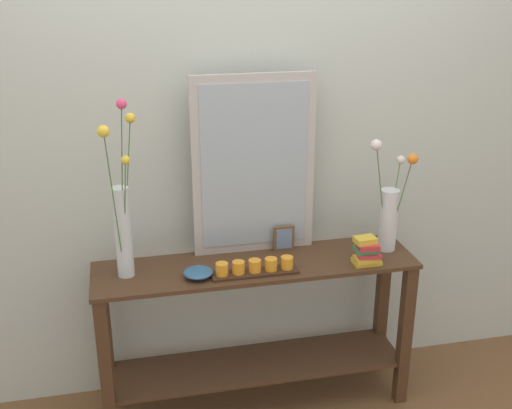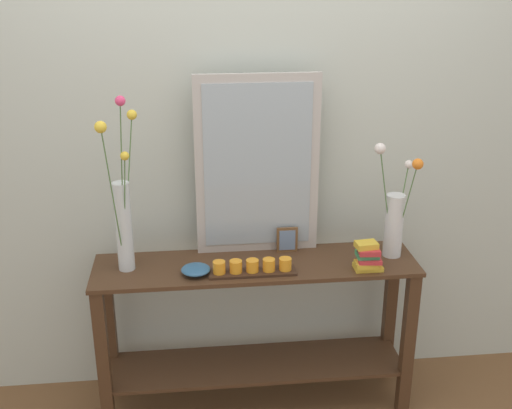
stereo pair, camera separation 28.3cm
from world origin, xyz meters
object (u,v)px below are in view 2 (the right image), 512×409
object	(u,v)px
vase_right	(395,218)
picture_frame_small	(287,240)
console_table	(256,319)
tall_vase_left	(123,214)
decorative_bowl	(196,270)
candle_tray	(252,268)
book_stack	(368,257)
mirror_leaning	(257,166)

from	to	relation	value
vase_right	picture_frame_small	world-z (taller)	vase_right
console_table	picture_frame_small	xyz separation A→B (m)	(0.16, 0.11, 0.36)
tall_vase_left	vase_right	distance (m)	1.24
decorative_bowl	picture_frame_small	bearing A→B (deg)	23.38
console_table	candle_tray	xyz separation A→B (m)	(-0.03, -0.10, 0.32)
tall_vase_left	candle_tray	xyz separation A→B (m)	(0.56, -0.10, -0.24)
tall_vase_left	book_stack	bearing A→B (deg)	-6.34
picture_frame_small	book_stack	xyz separation A→B (m)	(0.33, -0.23, 0.00)
mirror_leaning	vase_right	world-z (taller)	mirror_leaning
tall_vase_left	book_stack	world-z (taller)	tall_vase_left
decorative_bowl	vase_right	bearing A→B (deg)	5.75
tall_vase_left	picture_frame_small	xyz separation A→B (m)	(0.75, 0.11, -0.21)
mirror_leaning	tall_vase_left	xyz separation A→B (m)	(-0.61, -0.15, -0.15)
tall_vase_left	candle_tray	world-z (taller)	tall_vase_left
console_table	mirror_leaning	world-z (taller)	mirror_leaning
tall_vase_left	vase_right	xyz separation A→B (m)	(1.23, 0.01, -0.08)
mirror_leaning	tall_vase_left	bearing A→B (deg)	-166.43
console_table	mirror_leaning	xyz separation A→B (m)	(0.02, 0.15, 0.72)
picture_frame_small	decorative_bowl	xyz separation A→B (m)	(-0.44, -0.19, -0.04)
console_table	vase_right	size ratio (longest dim) A/B	2.63
tall_vase_left	book_stack	xyz separation A→B (m)	(1.08, -0.12, -0.21)
console_table	book_stack	world-z (taller)	book_stack
mirror_leaning	vase_right	distance (m)	0.68
console_table	vase_right	distance (m)	0.81
console_table	tall_vase_left	xyz separation A→B (m)	(-0.59, 0.00, 0.56)
vase_right	picture_frame_small	bearing A→B (deg)	168.70
mirror_leaning	vase_right	bearing A→B (deg)	-12.21
mirror_leaning	candle_tray	distance (m)	0.47
console_table	candle_tray	size ratio (longest dim) A/B	3.81
tall_vase_left	vase_right	world-z (taller)	tall_vase_left
candle_tray	vase_right	bearing A→B (deg)	9.44
picture_frame_small	decorative_bowl	distance (m)	0.48
vase_right	book_stack	size ratio (longest dim) A/B	4.22
vase_right	picture_frame_small	size ratio (longest dim) A/B	4.57
mirror_leaning	picture_frame_small	bearing A→B (deg)	-15.34
book_stack	vase_right	bearing A→B (deg)	40.17
candle_tray	book_stack	size ratio (longest dim) A/B	2.91
candle_tray	picture_frame_small	xyz separation A→B (m)	(0.19, 0.21, 0.03)
candle_tray	console_table	bearing A→B (deg)	74.51
tall_vase_left	picture_frame_small	bearing A→B (deg)	8.29
tall_vase_left	decorative_bowl	size ratio (longest dim) A/B	6.18
console_table	mirror_leaning	distance (m)	0.74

